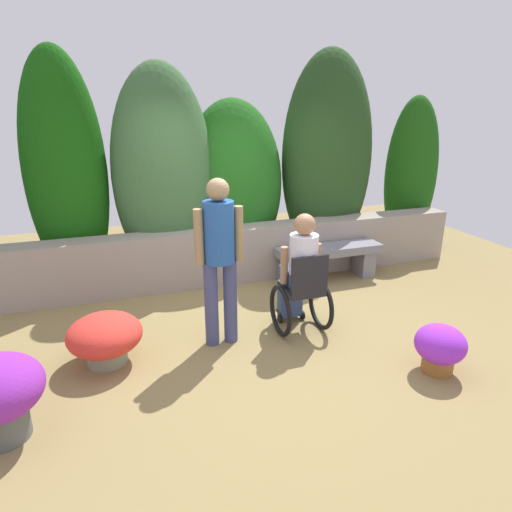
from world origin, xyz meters
TOP-DOWN VIEW (x-y plane):
  - ground_plane at (0.00, 0.00)m, footprint 10.15×10.15m
  - stone_retaining_wall at (0.00, 1.47)m, footprint 7.13×0.37m
  - hedge_backdrop at (-0.30, 2.04)m, footprint 8.04×1.17m
  - stone_bench at (1.40, 1.06)m, footprint 1.51×0.39m
  - person_in_wheelchair at (0.40, -0.17)m, footprint 0.53×0.66m
  - person_standing_companion at (-0.48, -0.15)m, footprint 0.49×0.30m
  - flower_pot_terracotta_by_wall at (-1.62, -0.17)m, footprint 0.71×0.71m
  - flower_pot_red_accent at (1.30, -1.32)m, footprint 0.46×0.46m

SIDE VIEW (x-z plane):
  - ground_plane at x=0.00m, z-range 0.00..0.00m
  - flower_pot_red_accent at x=1.30m, z-range 0.02..0.48m
  - flower_pot_terracotta_by_wall at x=-1.62m, z-range 0.03..0.52m
  - stone_bench at x=1.40m, z-range 0.08..0.58m
  - stone_retaining_wall at x=0.00m, z-range 0.00..0.77m
  - person_in_wheelchair at x=0.40m, z-range -0.04..1.29m
  - person_standing_companion at x=-0.48m, z-range 0.13..1.86m
  - hedge_backdrop at x=-0.30m, z-range -0.13..3.03m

